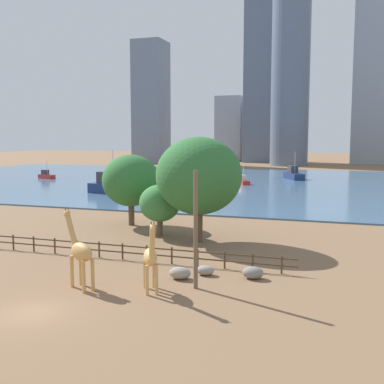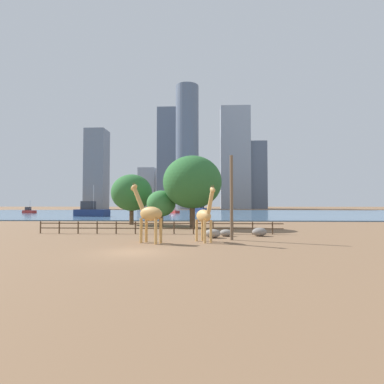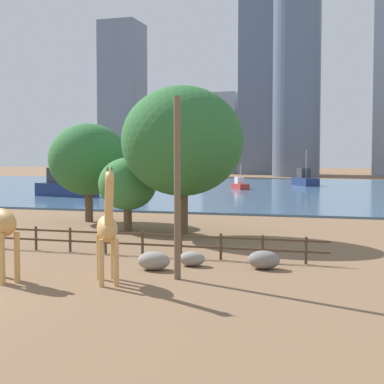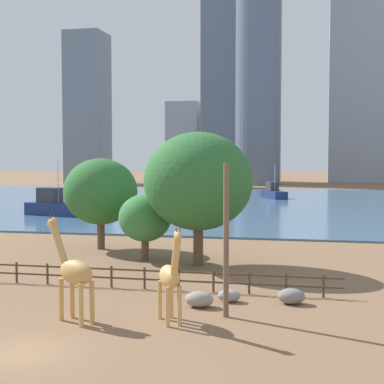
% 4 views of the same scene
% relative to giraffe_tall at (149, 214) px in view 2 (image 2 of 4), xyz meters
% --- Properties ---
extents(ground_plane, '(400.00, 400.00, 0.00)m').
position_rel_giraffe_tall_xyz_m(ground_plane, '(-0.20, 75.33, -2.40)').
color(ground_plane, brown).
extents(harbor_water, '(180.00, 86.00, 0.20)m').
position_rel_giraffe_tall_xyz_m(harbor_water, '(-0.20, 72.33, -2.30)').
color(harbor_water, '#476B8C').
rests_on(harbor_water, ground).
extents(giraffe_tall, '(3.31, 2.35, 5.05)m').
position_rel_giraffe_tall_xyz_m(giraffe_tall, '(0.00, 0.00, 0.00)').
color(giraffe_tall, tan).
rests_on(giraffe_tall, ground).
extents(giraffe_companion, '(1.93, 2.81, 4.74)m').
position_rel_giraffe_tall_xyz_m(giraffe_companion, '(4.56, 0.69, -0.20)').
color(giraffe_companion, tan).
rests_on(giraffe_companion, ground).
extents(utility_pole, '(0.28, 0.28, 7.55)m').
position_rel_giraffe_tall_xyz_m(utility_pole, '(6.97, 2.28, 1.37)').
color(utility_pole, brown).
rests_on(utility_pole, ground).
extents(boulder_near_fence, '(1.50, 1.10, 0.83)m').
position_rel_giraffe_tall_xyz_m(boulder_near_fence, '(5.33, 3.87, -1.99)').
color(boulder_near_fence, gray).
rests_on(boulder_near_fence, ground).
extents(boulder_by_pole, '(1.45, 1.12, 0.84)m').
position_rel_giraffe_tall_xyz_m(boulder_by_pole, '(10.01, 5.52, -1.98)').
color(boulder_by_pole, gray).
rests_on(boulder_by_pole, ground).
extents(boulder_small, '(1.24, 0.91, 0.68)m').
position_rel_giraffe_tall_xyz_m(boulder_small, '(6.68, 5.29, -2.06)').
color(boulder_small, gray).
rests_on(boulder_small, ground).
extents(enclosure_fence, '(26.12, 0.14, 1.30)m').
position_rel_giraffe_tall_xyz_m(enclosure_fence, '(-0.45, 7.33, -1.64)').
color(enclosure_fence, '#4C3826').
rests_on(enclosure_fence, ground).
extents(tree_left_large, '(6.24, 6.24, 7.72)m').
position_rel_giraffe_tall_xyz_m(tree_left_large, '(-6.63, 21.10, 2.49)').
color(tree_left_large, brown).
rests_on(tree_left_large, ground).
extents(tree_center_broad, '(7.85, 7.85, 9.64)m').
position_rel_giraffe_tall_xyz_m(tree_center_broad, '(2.95, 15.40, 3.69)').
color(tree_center_broad, brown).
rests_on(tree_center_broad, ground).
extents(tree_right_tall, '(3.99, 3.99, 5.04)m').
position_rel_giraffe_tall_xyz_m(tree_right_tall, '(-1.40, 16.62, 0.82)').
color(tree_right_tall, brown).
rests_on(tree_right_tall, ground).
extents(boat_ferry, '(8.63, 4.82, 7.35)m').
position_rel_giraffe_tall_xyz_m(boat_ferry, '(-22.29, 45.45, -0.98)').
color(boat_ferry, navy).
rests_on(boat_ferry, harbor_water).
extents(boat_sailboat, '(3.54, 4.39, 3.80)m').
position_rel_giraffe_tall_xyz_m(boat_sailboat, '(-4.78, 68.23, -1.56)').
color(boat_sailboat, '#B22D28').
rests_on(boat_sailboat, harbor_water).
extents(boat_tug, '(5.40, 7.25, 6.20)m').
position_rel_giraffe_tall_xyz_m(boat_tug, '(3.54, 83.00, -1.17)').
color(boat_tug, navy).
rests_on(boat_tug, harbor_water).
extents(boat_barge, '(4.70, 2.93, 3.98)m').
position_rel_giraffe_tall_xyz_m(boat_barge, '(-50.23, 66.96, -1.53)').
color(boat_barge, '#B22D28').
rests_on(boat_barge, harbor_water).
extents(skyline_tower_needle, '(17.30, 13.97, 61.39)m').
position_rel_giraffe_tall_xyz_m(skyline_tower_needle, '(-15.14, 158.86, 28.29)').
color(skyline_tower_needle, slate).
rests_on(skyline_tower_needle, ground).
extents(skyline_block_central, '(12.71, 14.19, 41.61)m').
position_rel_giraffe_tall_xyz_m(skyline_block_central, '(36.62, 164.90, 18.40)').
color(skyline_block_central, slate).
rests_on(skyline_block_central, ground).
extents(skyline_tower_glass, '(12.65, 12.65, 68.26)m').
position_rel_giraffe_tall_xyz_m(skyline_tower_glass, '(-4.82, 138.68, 31.73)').
color(skyline_tower_glass, slate).
rests_on(skyline_tower_glass, ground).
extents(skyline_block_left, '(17.92, 10.42, 62.64)m').
position_rel_giraffe_tall_xyz_m(skyline_block_left, '(23.63, 159.84, 28.92)').
color(skyline_block_left, '#939EAD').
rests_on(skyline_block_left, ground).
extents(skyline_block_right, '(10.62, 9.00, 25.79)m').
position_rel_giraffe_tall_xyz_m(skyline_block_right, '(-31.76, 164.16, 10.49)').
color(skyline_block_right, '#939EAD').
rests_on(skyline_block_right, ground).
extents(skyline_tower_short, '(10.90, 11.42, 44.01)m').
position_rel_giraffe_tall_xyz_m(skyline_tower_short, '(-54.89, 137.98, 19.60)').
color(skyline_tower_short, slate).
rests_on(skyline_tower_short, ground).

